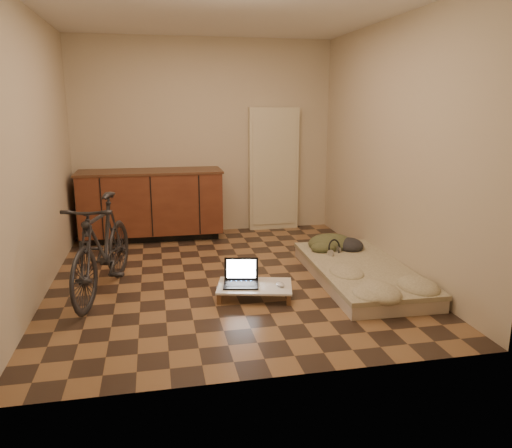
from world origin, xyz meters
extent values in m
cube|color=brown|center=(0.00, 0.00, 0.00)|extent=(3.50, 4.00, 0.00)
cube|color=silver|center=(0.00, 0.00, 2.60)|extent=(3.50, 4.00, 0.00)
cube|color=#C4B497|center=(0.00, 2.00, 1.30)|extent=(3.50, 0.00, 2.60)
cube|color=#C4B497|center=(0.00, -2.00, 1.30)|extent=(3.50, 0.00, 2.60)
cube|color=#C4B497|center=(-1.75, 0.00, 1.30)|extent=(0.00, 4.00, 2.60)
cube|color=#C4B497|center=(1.75, 0.00, 1.30)|extent=(0.00, 4.00, 2.60)
cube|color=black|center=(-0.75, 1.74, 0.05)|extent=(1.70, 0.48, 0.10)
cube|color=#4B2115|center=(-0.75, 1.70, 0.49)|extent=(1.80, 0.60, 0.78)
cube|color=#4A2C1B|center=(-0.75, 1.70, 0.90)|extent=(1.84, 0.62, 0.03)
cube|color=beige|center=(0.95, 1.94, 0.85)|extent=(0.70, 0.10, 1.70)
imported|color=black|center=(-1.20, -0.24, 0.51)|extent=(0.83, 1.64, 1.02)
cube|color=#BFAF99|center=(1.30, -0.37, 0.06)|extent=(0.92, 1.87, 0.12)
cube|color=#BEB492|center=(1.30, -0.37, 0.14)|extent=(0.94, 1.89, 0.04)
cube|color=brown|center=(-0.18, -0.70, 0.05)|extent=(0.04, 0.04, 0.09)
cube|color=brown|center=(-0.09, -0.33, 0.05)|extent=(0.04, 0.04, 0.09)
cube|color=brown|center=(0.42, -0.85, 0.05)|extent=(0.04, 0.04, 0.09)
cube|color=brown|center=(0.51, -0.48, 0.05)|extent=(0.04, 0.04, 0.09)
cube|color=silver|center=(0.16, -0.59, 0.10)|extent=(0.77, 0.59, 0.02)
cube|color=black|center=(0.04, -0.59, 0.12)|extent=(0.36, 0.29, 0.02)
cube|color=black|center=(0.07, -0.45, 0.23)|extent=(0.33, 0.13, 0.21)
cube|color=white|center=(0.07, -0.45, 0.23)|extent=(0.28, 0.10, 0.17)
ellipsoid|color=silver|center=(0.39, -0.67, 0.13)|extent=(0.08, 0.12, 0.04)
camera|label=1|loc=(-0.70, -4.85, 1.74)|focal=35.00mm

